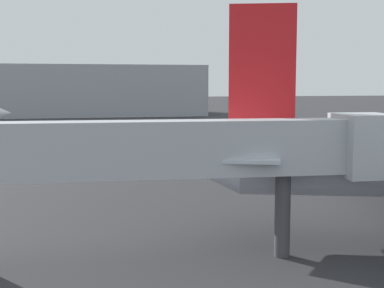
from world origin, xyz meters
name	(u,v)px	position (x,y,z in m)	size (l,w,h in m)	color
jet_bridge	(184,151)	(1.75, 14.86, 4.86)	(20.97, 3.46, 6.38)	#B2B7BC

